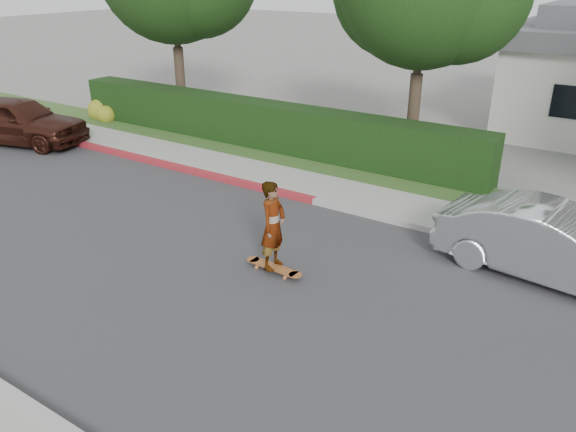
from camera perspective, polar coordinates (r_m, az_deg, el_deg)
name	(u,v)px	position (r m, az deg, el deg)	size (l,w,h in m)	color
ground	(167,259)	(11.57, -12.19, -4.25)	(120.00, 120.00, 0.00)	slate
road	(167,258)	(11.57, -12.19, -4.23)	(60.00, 8.00, 0.01)	#2D2D30
curb_far	(281,193)	(14.39, -0.72, 2.38)	(60.00, 0.20, 0.15)	#9E9E99
curb_red_section	(144,159)	(17.53, -14.46, 5.62)	(12.00, 0.21, 0.15)	maroon
sidewalk_far	(300,183)	(15.10, 1.20, 3.38)	(60.00, 1.60, 0.12)	gray
planting_strip	(329,167)	(16.40, 4.20, 4.97)	(60.00, 1.60, 0.10)	#2D4C1E
hedge	(258,125)	(18.24, -3.12, 9.26)	(15.00, 1.00, 1.50)	black
flowering_shrub	(102,112)	(22.81, -18.39, 10.00)	(1.40, 1.00, 0.90)	#2D4C19
skateboard	(274,267)	(10.77, -1.47, -5.23)	(1.28, 0.31, 0.12)	orange
skateboarder	(273,226)	(10.37, -1.52, -0.97)	(0.63, 0.41, 1.73)	white
car_silver	(552,244)	(11.44, 25.25, -2.60)	(1.46, 4.18, 1.38)	silver
car_maroon	(18,120)	(20.62, -25.72, 8.74)	(1.83, 4.56, 1.55)	#3C1B13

